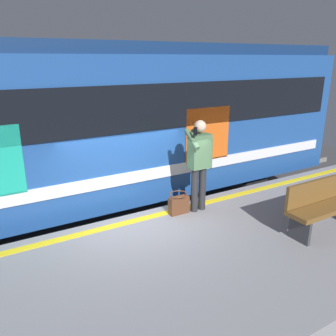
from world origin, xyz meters
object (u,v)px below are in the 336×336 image
(train_carriage, at_px, (89,122))
(passenger, at_px, (199,158))
(handbag, at_px, (179,204))
(bench, at_px, (324,204))

(train_carriage, relative_size, passenger, 7.08)
(handbag, bearing_deg, passenger, 173.55)
(train_carriage, height_order, passenger, train_carriage)
(train_carriage, height_order, bench, train_carriage)
(handbag, distance_m, bench, 2.54)
(passenger, distance_m, handbag, 0.95)
(passenger, xyz_separation_m, handbag, (0.41, -0.05, -0.85))
(handbag, relative_size, bench, 0.26)
(passenger, bearing_deg, bench, 127.46)
(train_carriage, relative_size, bench, 7.96)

